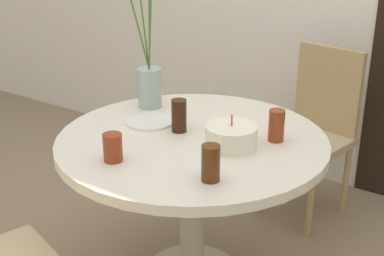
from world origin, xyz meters
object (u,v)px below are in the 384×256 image
Objects in this scene: birthday_cake at (231,136)px; drink_glass_1 at (179,116)px; drink_glass_2 at (113,147)px; drink_glass_3 at (211,163)px; side_plate at (150,121)px; drink_glass_0 at (276,126)px; chair_right_flank at (315,123)px; flower_vase at (148,65)px.

drink_glass_1 reaches higher than birthday_cake.
drink_glass_3 is at bearing 10.24° from drink_glass_2.
drink_glass_0 is at bearing 13.24° from side_plate.
side_plate is at bearing 176.98° from birthday_cake.
drink_glass_0 is 0.65m from drink_glass_2.
drink_glass_1 is (-0.26, -0.88, 0.26)m from chair_right_flank.
drink_glass_0 is (0.66, -0.02, -0.14)m from flower_vase.
drink_glass_3 is at bearing -74.66° from chair_right_flank.
drink_glass_2 is (-0.04, -0.37, -0.02)m from drink_glass_1.
flower_vase is at bearing 150.74° from drink_glass_1.
birthday_cake is at bearing -17.62° from flower_vase.
drink_glass_1 reaches higher than side_plate.
chair_right_flank reaches higher than birthday_cake.
birthday_cake is 0.46m from drink_glass_2.
birthday_cake is 1.47× the size of drink_glass_1.
drink_glass_3 is at bearing -41.04° from drink_glass_1.
chair_right_flank reaches higher than drink_glass_2.
drink_glass_0 is (0.11, -0.74, 0.26)m from chair_right_flank.
flower_vase is 4.82× the size of drink_glass_1.
drink_glass_2 is (-0.42, -0.50, -0.01)m from drink_glass_0.
drink_glass_1 is at bearing -3.22° from side_plate.
side_plate is 0.56m from drink_glass_0.
side_plate is 1.65× the size of drink_glass_3.
drink_glass_0 and drink_glass_3 have the same top height.
drink_glass_0 is 1.23× the size of drink_glass_2.
birthday_cake is 0.30m from drink_glass_3.
drink_glass_3 is (0.08, -1.18, 0.26)m from chair_right_flank.
drink_glass_0 is at bearing -1.98° from flower_vase.
birthday_cake reaches higher than drink_glass_2.
drink_glass_3 reaches higher than drink_glass_2.
drink_glass_0 is at bearing 19.84° from drink_glass_1.
side_plate is 1.65× the size of drink_glass_0.
flower_vase reaches higher than drink_glass_0.
side_plate is at bearing 108.38° from drink_glass_2.
drink_glass_3 is at bearing -73.60° from birthday_cake.
drink_glass_2 is at bearing -64.92° from flower_vase.
side_plate is at bearing 148.71° from drink_glass_3.
flower_vase is at bearing 143.88° from drink_glass_3.
chair_right_flank is at bearing 93.79° from drink_glass_3.
drink_glass_1 is at bearing -95.18° from chair_right_flank.
drink_glass_3 is (0.51, -0.31, 0.06)m from side_plate.
flower_vase reaches higher than drink_glass_3.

